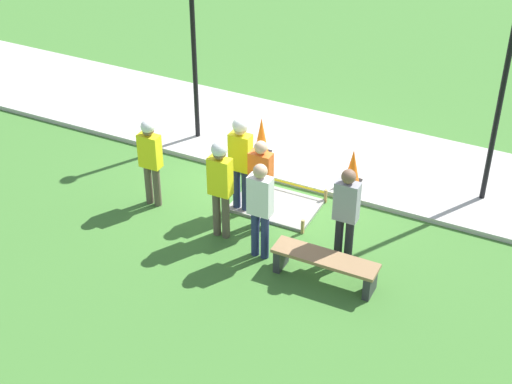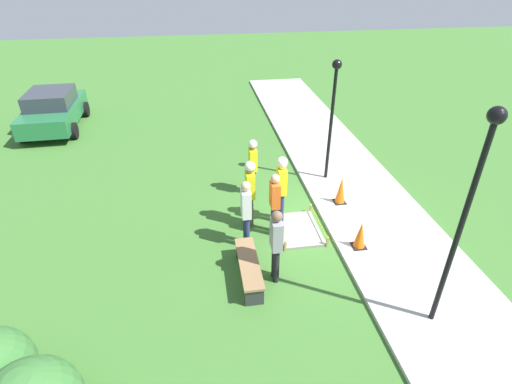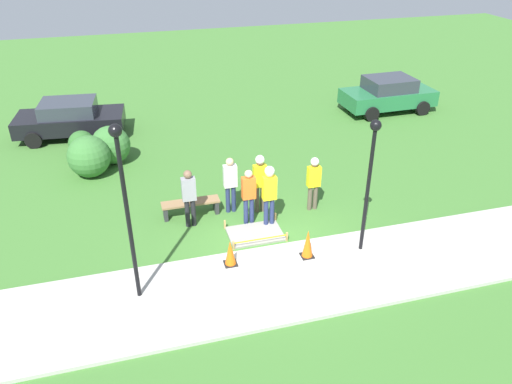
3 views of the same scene
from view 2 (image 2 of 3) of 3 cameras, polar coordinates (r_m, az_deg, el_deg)
name	(u,v)px [view 2 (image 2 of 3)]	position (r m, az deg, el deg)	size (l,w,h in m)	color
ground_plane	(323,221)	(11.22, 9.50, -4.16)	(60.00, 60.00, 0.00)	#3D702D
sidewalk	(374,215)	(11.71, 16.47, -3.18)	(28.00, 2.97, 0.10)	#ADAAA3
wet_concrete_patch	(299,229)	(10.78, 6.10, -5.30)	(1.60, 1.14, 0.28)	gray
traffic_cone_near_patch	(360,235)	(10.14, 14.69, -5.94)	(0.34, 0.34, 0.72)	black
traffic_cone_far_patch	(341,190)	(11.76, 12.04, 0.25)	(0.34, 0.34, 0.82)	black
park_bench	(249,267)	(9.10, -1.02, -10.61)	(1.76, 0.44, 0.48)	#2D2D33
worker_supervisor	(253,162)	(11.84, -0.45, 4.26)	(0.40, 0.26, 1.78)	brown
worker_assistant	(250,187)	(10.34, -0.85, 0.67)	(0.40, 0.28, 1.91)	brown
worker_trainee	(282,183)	(10.50, 3.66, 1.27)	(0.40, 0.28, 1.95)	navy
bystander_in_orange_shirt	(275,201)	(10.09, 2.68, -1.28)	(0.40, 0.23, 1.76)	navy
bystander_in_gray_shirt	(246,210)	(9.65, -1.43, -2.59)	(0.40, 0.24, 1.83)	navy
bystander_in_white_shirt	(276,242)	(8.65, 2.89, -7.11)	(0.40, 0.24, 1.83)	black
lamppost_near	(333,104)	(12.25, 10.94, 12.27)	(0.28, 0.28, 3.74)	black
lamppost_far	(470,198)	(7.43, 28.25, -0.77)	(0.28, 0.28, 4.39)	black
parked_car_green	(53,110)	(18.83, -27.01, 10.45)	(4.23, 2.21, 1.59)	#236B3D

